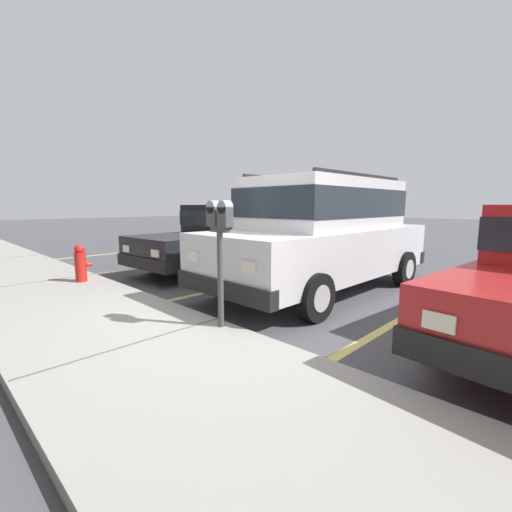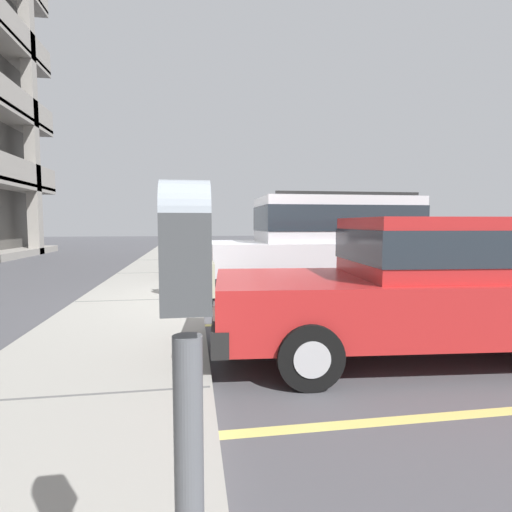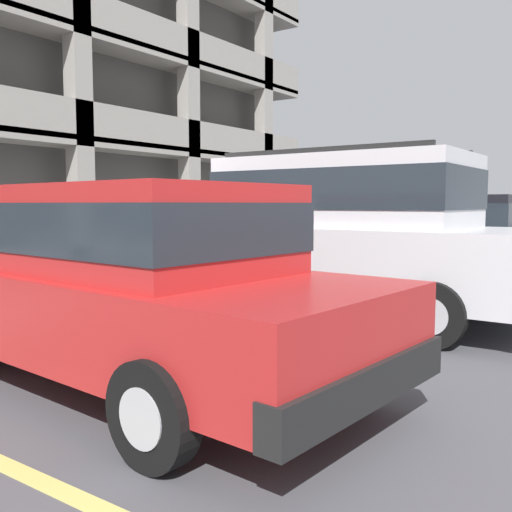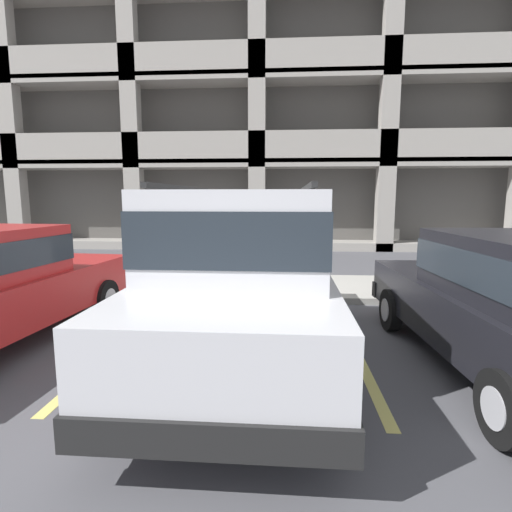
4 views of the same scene
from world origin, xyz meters
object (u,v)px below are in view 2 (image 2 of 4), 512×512
object	(u,v)px
dark_hatchback	(303,248)
parking_meter_near	(192,239)
red_sedan	(426,283)
silver_suv	(333,244)
fire_hydrant	(181,262)
parking_meter_far	(188,396)

from	to	relation	value
dark_hatchback	parking_meter_near	size ratio (longest dim) A/B	3.11
red_sedan	dark_hatchback	size ratio (longest dim) A/B	1.01
silver_suv	dark_hatchback	distance (m)	2.93
dark_hatchback	parking_meter_near	xyz separation A→B (m)	(-3.32, 2.94, 0.39)
dark_hatchback	fire_hydrant	bearing A→B (deg)	79.64
silver_suv	fire_hydrant	distance (m)	4.51
parking_meter_far	dark_hatchback	bearing A→B (deg)	-17.46
parking_meter_near	fire_hydrant	xyz separation A→B (m)	(3.72, 0.30, -0.75)
silver_suv	dark_hatchback	bearing A→B (deg)	-4.30
dark_hatchback	parking_meter_near	distance (m)	4.45
silver_suv	parking_meter_near	bearing A→B (deg)	98.93
parking_meter_near	fire_hydrant	bearing A→B (deg)	4.57
red_sedan	parking_meter_far	size ratio (longest dim) A/B	3.17
dark_hatchback	silver_suv	bearing A→B (deg)	172.11
parking_meter_far	parking_meter_near	bearing A→B (deg)	-0.18
parking_meter_far	fire_hydrant	distance (m)	9.82
silver_suv	fire_hydrant	size ratio (longest dim) A/B	6.84
silver_suv	fire_hydrant	xyz separation A→B (m)	(3.31, 3.00, -0.62)
fire_hydrant	silver_suv	bearing A→B (deg)	-137.87
silver_suv	fire_hydrant	bearing A→B (deg)	42.48
fire_hydrant	parking_meter_near	bearing A→B (deg)	-175.43
dark_hatchback	fire_hydrant	world-z (taller)	dark_hatchback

